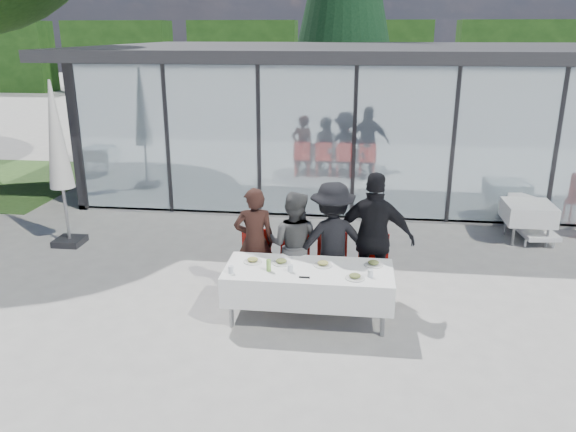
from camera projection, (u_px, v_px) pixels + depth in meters
The scene contains 23 objects.
ground at pixel (276, 305), 8.13m from camera, with size 90.00×90.00×0.00m, color #999791.
pavilion at pixel (393, 96), 14.92m from camera, with size 14.80×8.80×3.44m.
treeline at pixel (308, 58), 34.06m from camera, with size 62.50×2.00×4.40m.
dining_table at pixel (308, 283), 7.59m from camera, with size 2.26×0.96×0.75m.
diner_a at pixel (255, 242), 8.27m from camera, with size 0.60×0.60×1.66m, color #321C16.
diner_chair_a at pixel (255, 259), 8.40m from camera, with size 0.44×0.44×0.97m.
diner_b at pixel (294, 245), 8.20m from camera, with size 0.79×0.79×1.62m, color #4E4E4E.
diner_chair_b at pixel (294, 261), 8.33m from camera, with size 0.44×0.44×0.97m.
diner_c at pixel (332, 242), 8.12m from camera, with size 1.14×1.14×1.77m, color black.
diner_chair_c at pixel (332, 262), 8.27m from camera, with size 0.44×0.44×0.97m.
diner_d at pixel (375, 238), 8.02m from camera, with size 1.13×1.13×1.93m, color black.
diner_chair_d at pixel (373, 264), 8.20m from camera, with size 0.44×0.44×0.97m.
plate_a at pixel (253, 260), 7.73m from camera, with size 0.25×0.25×0.07m.
plate_b at pixel (281, 262), 7.68m from camera, with size 0.25×0.25×0.07m.
plate_c at pixel (323, 264), 7.61m from camera, with size 0.25×0.25×0.07m.
plate_d at pixel (373, 264), 7.63m from camera, with size 0.25×0.25×0.07m.
plate_extra at pixel (355, 277), 7.22m from camera, with size 0.25×0.25×0.07m.
juice_bottle at pixel (269, 265), 7.43m from camera, with size 0.06×0.06×0.16m, color #7CB14A.
drinking_glasses at pixel (297, 270), 7.35m from camera, with size 1.89×0.21×0.10m.
folded_eyeglasses at pixel (304, 277), 7.24m from camera, with size 0.14×0.03×0.01m, color black.
spare_table_right at pixel (528, 213), 10.47m from camera, with size 0.86×0.86×0.74m.
market_umbrella at pixel (57, 144), 9.87m from camera, with size 0.50×0.50×3.00m.
lounger at pixel (529, 222), 10.89m from camera, with size 0.73×1.39×0.72m.
Camera 1 is at (1.07, -7.24, 3.78)m, focal length 35.00 mm.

